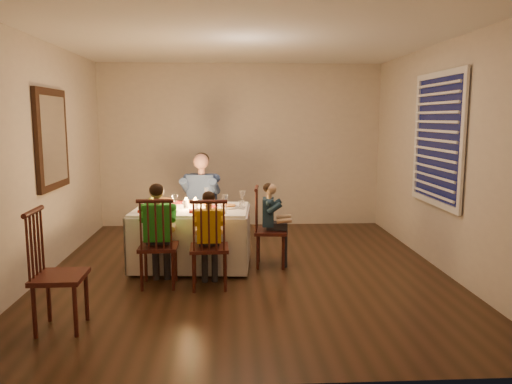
{
  "coord_description": "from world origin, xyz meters",
  "views": [
    {
      "loc": [
        -0.19,
        -5.56,
        1.75
      ],
      "look_at": [
        0.12,
        0.15,
        0.89
      ],
      "focal_mm": 35.0,
      "sensor_mm": 36.0,
      "label": 1
    }
  ],
  "objects": [
    {
      "name": "adult",
      "position": [
        -0.56,
        0.95,
        0.0
      ],
      "size": [
        0.56,
        0.53,
        1.29
      ],
      "primitive_type": null,
      "rotation": [
        0.0,
        0.0,
        -0.21
      ],
      "color": "navy",
      "rests_on": "ground"
    },
    {
      "name": "window_blinds",
      "position": [
        2.21,
        0.1,
        1.5
      ],
      "size": [
        0.07,
        1.34,
        1.54
      ],
      "color": "black",
      "rests_on": "wall_right"
    },
    {
      "name": "setting_adult",
      "position": [
        -0.64,
        0.53,
        0.71
      ],
      "size": [
        0.28,
        0.28,
        0.02
      ],
      "primitive_type": "cylinder",
      "rotation": [
        0.0,
        0.0,
        -0.08
      ],
      "color": "white",
      "rests_on": "dining_table"
    },
    {
      "name": "dining_table",
      "position": [
        -0.63,
        0.22,
        0.5
      ],
      "size": [
        1.41,
        1.07,
        0.67
      ],
      "rotation": [
        0.0,
        0.0,
        -0.08
      ],
      "color": "silver",
      "rests_on": "ground"
    },
    {
      "name": "chair_end",
      "position": [
        0.29,
        0.18,
        0.0
      ],
      "size": [
        0.41,
        0.42,
        0.95
      ],
      "primitive_type": null,
      "rotation": [
        0.0,
        0.0,
        1.48
      ],
      "color": "#35110E",
      "rests_on": "ground"
    },
    {
      "name": "chair_near_right",
      "position": [
        -0.4,
        -0.55,
        0.0
      ],
      "size": [
        0.4,
        0.38,
        0.95
      ],
      "primitive_type": null,
      "rotation": [
        0.0,
        0.0,
        3.17
      ],
      "color": "#35110E",
      "rests_on": "ground"
    },
    {
      "name": "chair_near_left",
      "position": [
        -0.93,
        -0.48,
        0.0
      ],
      "size": [
        0.4,
        0.38,
        0.95
      ],
      "primitive_type": null,
      "rotation": [
        0.0,
        0.0,
        3.16
      ],
      "color": "#35110E",
      "rests_on": "ground"
    },
    {
      "name": "wall_right",
      "position": [
        2.25,
        0.0,
        1.3
      ],
      "size": [
        0.02,
        5.0,
        2.6
      ],
      "primitive_type": "cube",
      "color": "#BBB0A0",
      "rests_on": "ground"
    },
    {
      "name": "setting_yellow",
      "position": [
        -0.41,
        -0.05,
        0.71
      ],
      "size": [
        0.28,
        0.28,
        0.02
      ],
      "primitive_type": "cylinder",
      "rotation": [
        0.0,
        0.0,
        -0.08
      ],
      "color": "white",
      "rests_on": "dining_table"
    },
    {
      "name": "ceiling",
      "position": [
        0.0,
        0.0,
        2.6
      ],
      "size": [
        5.0,
        5.0,
        0.0
      ],
      "primitive_type": "plane",
      "color": "white",
      "rests_on": "wall_back"
    },
    {
      "name": "candle_left",
      "position": [
        -0.7,
        0.22,
        0.75
      ],
      "size": [
        0.06,
        0.06,
        0.1
      ],
      "primitive_type": "cylinder",
      "color": "white",
      "rests_on": "dining_table"
    },
    {
      "name": "chair_extra",
      "position": [
        -1.59,
        -1.52,
        0.0
      ],
      "size": [
        0.41,
        0.43,
        1.02
      ],
      "primitive_type": null,
      "rotation": [
        0.0,
        0.0,
        1.59
      ],
      "color": "#35110E",
      "rests_on": "ground"
    },
    {
      "name": "child_yellow",
      "position": [
        -0.4,
        -0.55,
        0.0
      ],
      "size": [
        0.33,
        0.31,
        1.02
      ],
      "primitive_type": null,
      "rotation": [
        0.0,
        0.0,
        3.17
      ],
      "color": "gold",
      "rests_on": "ground"
    },
    {
      "name": "chair_adult",
      "position": [
        -0.56,
        0.95,
        0.0
      ],
      "size": [
        0.46,
        0.45,
        0.95
      ],
      "primitive_type": null,
      "rotation": [
        0.0,
        0.0,
        -0.21
      ],
      "color": "#35110E",
      "rests_on": "ground"
    },
    {
      "name": "orange_fruit",
      "position": [
        -0.46,
        0.25,
        0.74
      ],
      "size": [
        0.08,
        0.08,
        0.08
      ],
      "primitive_type": "sphere",
      "color": "orange",
      "rests_on": "dining_table"
    },
    {
      "name": "ground",
      "position": [
        0.0,
        0.0,
        0.0
      ],
      "size": [
        5.0,
        5.0,
        0.0
      ],
      "primitive_type": "plane",
      "color": "black",
      "rests_on": "ground"
    },
    {
      "name": "candle_right",
      "position": [
        -0.59,
        0.21,
        0.75
      ],
      "size": [
        0.06,
        0.06,
        0.1
      ],
      "primitive_type": "cylinder",
      "color": "white",
      "rests_on": "dining_table"
    },
    {
      "name": "child_teal",
      "position": [
        0.29,
        0.18,
        0.0
      ],
      "size": [
        0.31,
        0.34,
        0.99
      ],
      "primitive_type": null,
      "rotation": [
        0.0,
        0.0,
        1.48
      ],
      "color": "#192E3E",
      "rests_on": "ground"
    },
    {
      "name": "wall_back",
      "position": [
        0.0,
        2.5,
        1.3
      ],
      "size": [
        4.5,
        0.02,
        2.6
      ],
      "primitive_type": "cube",
      "color": "#BBB0A0",
      "rests_on": "ground"
    },
    {
      "name": "serving_bowl",
      "position": [
        -0.99,
        0.53,
        0.72
      ],
      "size": [
        0.21,
        0.21,
        0.05
      ],
      "primitive_type": "imported",
      "rotation": [
        0.0,
        0.0,
        0.01
      ],
      "color": "white",
      "rests_on": "dining_table"
    },
    {
      "name": "setting_green",
      "position": [
        -0.98,
        -0.02,
        0.71
      ],
      "size": [
        0.28,
        0.28,
        0.02
      ],
      "primitive_type": "cylinder",
      "rotation": [
        0.0,
        0.0,
        -0.08
      ],
      "color": "white",
      "rests_on": "dining_table"
    },
    {
      "name": "setting_teal",
      "position": [
        -0.21,
        0.22,
        0.71
      ],
      "size": [
        0.28,
        0.28,
        0.02
      ],
      "primitive_type": "cylinder",
      "rotation": [
        0.0,
        0.0,
        -0.08
      ],
      "color": "white",
      "rests_on": "dining_table"
    },
    {
      "name": "wall_left",
      "position": [
        -2.25,
        0.0,
        1.3
      ],
      "size": [
        0.02,
        5.0,
        2.6
      ],
      "primitive_type": "cube",
      "color": "#BBB0A0",
      "rests_on": "ground"
    },
    {
      "name": "squash",
      "position": [
        -1.14,
        0.54,
        0.74
      ],
      "size": [
        0.09,
        0.09,
        0.09
      ],
      "primitive_type": "sphere",
      "color": "yellow",
      "rests_on": "dining_table"
    },
    {
      "name": "wall_mirror",
      "position": [
        -2.22,
        0.3,
        1.5
      ],
      "size": [
        0.06,
        0.95,
        1.15
      ],
      "color": "black",
      "rests_on": "wall_left"
    },
    {
      "name": "child_green",
      "position": [
        -0.93,
        -0.48,
        0.0
      ],
      "size": [
        0.37,
        0.34,
        1.09
      ],
      "primitive_type": null,
      "rotation": [
        0.0,
        0.0,
        3.16
      ],
      "color": "green",
      "rests_on": "ground"
    }
  ]
}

